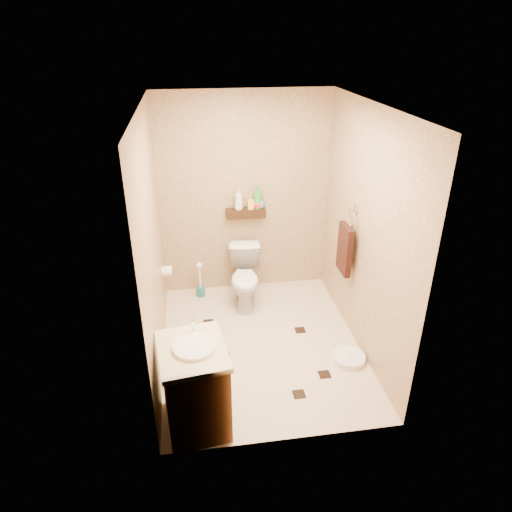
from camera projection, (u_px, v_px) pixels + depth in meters
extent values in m
plane|color=beige|center=(261.00, 344.00, 4.78)|extent=(2.50, 2.50, 0.00)
cube|color=tan|center=(245.00, 196.00, 5.34)|extent=(2.00, 0.04, 2.40)
cube|color=tan|center=(291.00, 315.00, 3.13)|extent=(2.00, 0.04, 2.40)
cube|color=tan|center=(152.00, 247.00, 4.10)|extent=(0.04, 2.50, 2.40)
cube|color=tan|center=(365.00, 234.00, 4.37)|extent=(0.04, 2.50, 2.40)
cube|color=silver|center=(263.00, 106.00, 3.70)|extent=(2.00, 2.50, 0.02)
cube|color=#321D0D|center=(246.00, 213.00, 5.35)|extent=(0.46, 0.14, 0.10)
cube|color=black|center=(224.00, 355.00, 4.61)|extent=(0.11, 0.11, 0.01)
cube|color=black|center=(300.00, 330.00, 4.99)|extent=(0.11, 0.11, 0.01)
cube|color=black|center=(299.00, 394.00, 4.12)|extent=(0.11, 0.11, 0.01)
cube|color=black|center=(208.00, 322.00, 5.13)|extent=(0.11, 0.11, 0.01)
cube|color=black|center=(324.00, 374.00, 4.36)|extent=(0.11, 0.11, 0.01)
cube|color=black|center=(246.00, 312.00, 5.31)|extent=(0.11, 0.11, 0.01)
imported|color=white|center=(245.00, 278.00, 5.35)|extent=(0.44, 0.70, 0.67)
cube|color=brown|center=(195.00, 389.00, 3.68)|extent=(0.55, 0.65, 0.72)
cube|color=beige|center=(192.00, 351.00, 3.51)|extent=(0.59, 0.69, 0.05)
cylinder|color=white|center=(194.00, 348.00, 3.50)|extent=(0.33, 0.33, 0.05)
cylinder|color=silver|center=(193.00, 326.00, 3.65)|extent=(0.03, 0.03, 0.11)
cylinder|color=white|center=(349.00, 358.00, 4.53)|extent=(0.40, 0.40, 0.06)
cylinder|color=white|center=(349.00, 356.00, 4.51)|extent=(0.20, 0.20, 0.01)
cylinder|color=#1A6568|center=(201.00, 291.00, 5.62)|extent=(0.11, 0.11, 0.12)
cylinder|color=white|center=(200.00, 277.00, 5.52)|extent=(0.02, 0.02, 0.33)
sphere|color=white|center=(199.00, 265.00, 5.45)|extent=(0.08, 0.08, 0.08)
cube|color=silver|center=(356.00, 207.00, 4.51)|extent=(0.03, 0.06, 0.08)
torus|color=silver|center=(351.00, 218.00, 4.56)|extent=(0.02, 0.19, 0.19)
cube|color=black|center=(345.00, 249.00, 4.71)|extent=(0.06, 0.30, 0.52)
cylinder|color=white|center=(167.00, 271.00, 4.96)|extent=(0.11, 0.11, 0.11)
cylinder|color=silver|center=(162.00, 266.00, 4.92)|extent=(0.04, 0.02, 0.02)
imported|color=silver|center=(239.00, 199.00, 5.26)|extent=(0.11, 0.11, 0.25)
imported|color=yellow|center=(251.00, 202.00, 5.30)|extent=(0.07, 0.07, 0.16)
imported|color=red|center=(258.00, 202.00, 5.32)|extent=(0.15, 0.15, 0.15)
imported|color=green|center=(258.00, 197.00, 5.29)|extent=(0.14, 0.14, 0.28)
imported|color=#F59351|center=(259.00, 202.00, 5.32)|extent=(0.08, 0.07, 0.15)
imported|color=teal|center=(260.00, 203.00, 5.32)|extent=(0.13, 0.13, 0.14)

